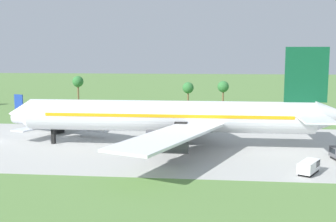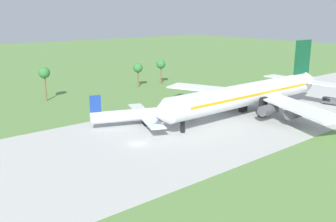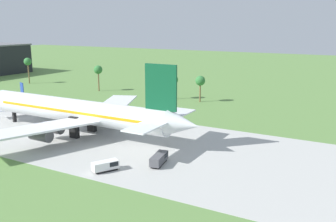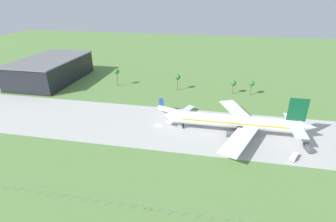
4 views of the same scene
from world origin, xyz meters
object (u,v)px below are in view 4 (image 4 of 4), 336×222
Objects in this scene: jet_airliner at (238,122)px; baggage_tug at (294,157)px; no_stopping_sign at (146,210)px; terminal_building at (51,70)px; regional_aircraft at (181,113)px; fuel_truck at (308,147)px.

jet_airliner reaches higher than baggage_tug.
terminal_building is (-102.80, 109.80, 7.30)m from no_stopping_sign.
regional_aircraft is 65.78m from no_stopping_sign.
jet_airliner is at bearing -22.70° from terminal_building.
jet_airliner is at bearing 142.26° from baggage_tug.
terminal_building is at bearing 154.89° from baggage_tug.
regional_aircraft reaches higher than no_stopping_sign.
fuel_truck is 0.10× the size of terminal_building.
no_stopping_sign is at bearing -117.37° from jet_airliner.
terminal_building reaches higher than no_stopping_sign.
baggage_tug is at bearing -25.11° from terminal_building.
regional_aircraft is at bearing 89.81° from no_stopping_sign.
jet_airliner is 142.26m from terminal_building.
fuel_truck is 3.81× the size of no_stopping_sign.
regional_aircraft reaches higher than baggage_tug.
terminal_building reaches higher than regional_aircraft.
jet_airliner is at bearing 163.38° from fuel_truck.
jet_airliner reaches higher than no_stopping_sign.
fuel_truck is at bearing 38.93° from no_stopping_sign.
baggage_tug is 62.96m from no_stopping_sign.
jet_airliner is 27.82m from baggage_tug.
no_stopping_sign is at bearing -142.70° from baggage_tug.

